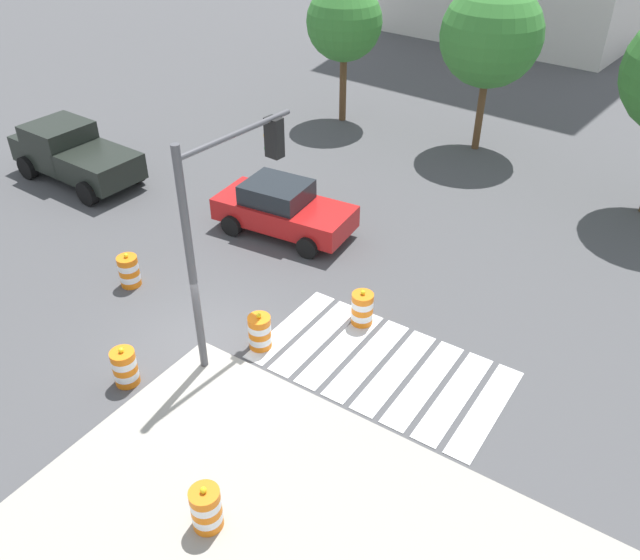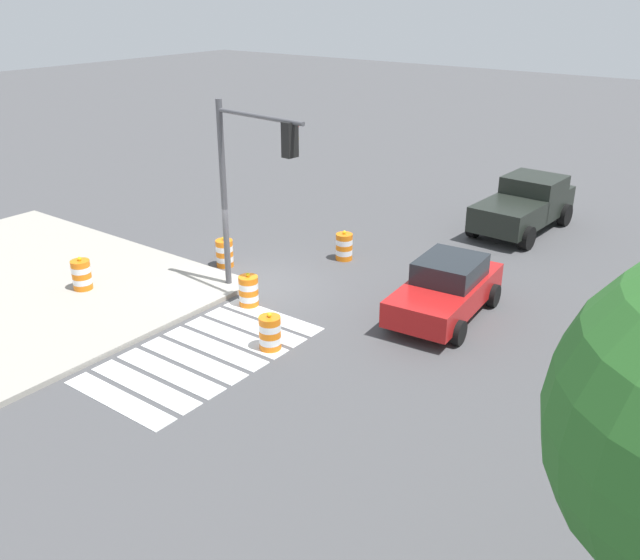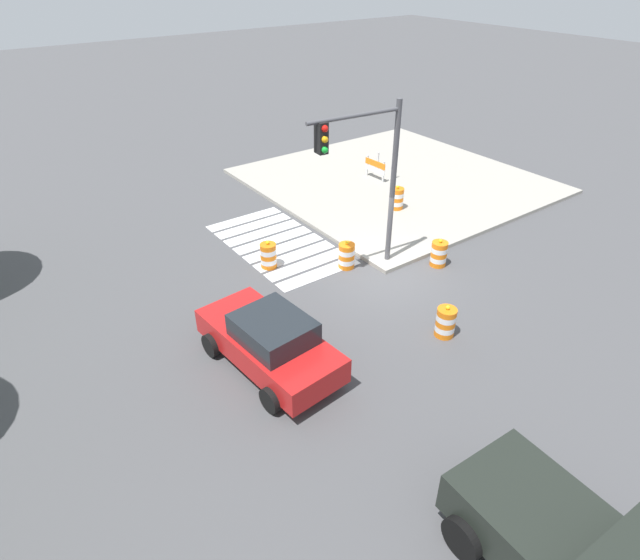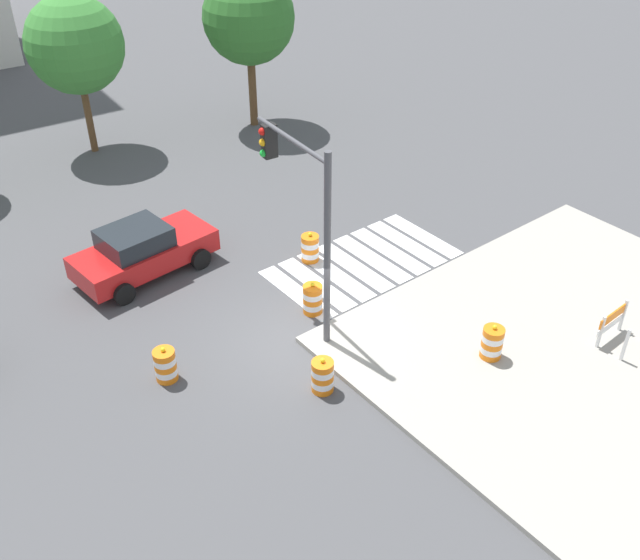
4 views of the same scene
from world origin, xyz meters
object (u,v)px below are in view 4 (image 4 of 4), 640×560
(traffic_light_pole, at_px, (302,200))
(street_tree_streetside_mid, at_px, (75,45))
(street_tree_streetside_far, at_px, (249,18))
(traffic_barrel_on_sidewalk, at_px, (492,343))
(traffic_barrel_crosswalk_end, at_px, (323,376))
(traffic_barrel_near_corner, at_px, (165,365))
(construction_barricade, at_px, (618,324))
(sports_car, at_px, (142,250))
(traffic_barrel_median_far, at_px, (310,248))
(traffic_barrel_median_near, at_px, (313,299))

(traffic_light_pole, height_order, street_tree_streetside_mid, street_tree_streetside_mid)
(street_tree_streetside_far, bearing_deg, traffic_barrel_on_sidewalk, -103.38)
(traffic_light_pole, bearing_deg, street_tree_streetside_mid, 89.27)
(traffic_barrel_crosswalk_end, distance_m, traffic_barrel_on_sidewalk, 4.52)
(traffic_barrel_near_corner, relative_size, construction_barricade, 0.78)
(traffic_barrel_crosswalk_end, relative_size, street_tree_streetside_mid, 0.16)
(sports_car, bearing_deg, street_tree_streetside_far, 39.74)
(construction_barricade, bearing_deg, street_tree_streetside_mid, 105.76)
(traffic_barrel_median_far, bearing_deg, traffic_barrel_on_sidewalk, -83.55)
(sports_car, xyz_separation_m, street_tree_streetside_far, (9.21, 7.66, 3.76))
(sports_car, distance_m, traffic_barrel_median_near, 5.57)
(traffic_barrel_median_far, relative_size, traffic_barrel_on_sidewalk, 1.00)
(traffic_light_pole, bearing_deg, traffic_barrel_near_corner, 175.59)
(traffic_barrel_on_sidewalk, relative_size, street_tree_streetside_mid, 0.16)
(construction_barricade, bearing_deg, traffic_barrel_on_sidewalk, 152.13)
(traffic_barrel_near_corner, height_order, traffic_barrel_on_sidewalk, traffic_barrel_on_sidewalk)
(sports_car, height_order, traffic_barrel_crosswalk_end, sports_car)
(construction_barricade, relative_size, street_tree_streetside_far, 0.20)
(traffic_barrel_median_far, bearing_deg, sports_car, 149.45)
(traffic_barrel_median_near, bearing_deg, street_tree_streetside_mid, 91.28)
(traffic_barrel_median_near, height_order, construction_barricade, construction_barricade)
(traffic_light_pole, bearing_deg, traffic_barrel_median_far, 49.10)
(sports_car, xyz_separation_m, traffic_barrel_median_far, (4.42, -2.61, -0.36))
(street_tree_streetside_far, bearing_deg, traffic_barrel_median_far, -115.05)
(traffic_barrel_median_near, xyz_separation_m, traffic_barrel_median_far, (1.59, 2.18, 0.00))
(sports_car, distance_m, traffic_barrel_median_far, 5.14)
(construction_barricade, bearing_deg, traffic_barrel_median_near, 131.40)
(traffic_barrel_median_near, height_order, street_tree_streetside_mid, street_tree_streetside_mid)
(street_tree_streetside_far, bearing_deg, construction_barricade, -92.94)
(street_tree_streetside_far, bearing_deg, traffic_light_pole, -118.52)
(traffic_barrel_crosswalk_end, distance_m, traffic_light_pole, 4.42)
(construction_barricade, bearing_deg, street_tree_streetside_far, 87.06)
(traffic_barrel_crosswalk_end, relative_size, traffic_barrel_median_far, 1.00)
(traffic_barrel_crosswalk_end, bearing_deg, traffic_barrel_on_sidewalk, -24.16)
(sports_car, bearing_deg, traffic_barrel_near_corner, -110.96)
(street_tree_streetside_mid, distance_m, street_tree_streetside_far, 6.94)
(traffic_light_pole, bearing_deg, street_tree_streetside_far, 61.48)
(traffic_barrel_near_corner, height_order, traffic_barrel_median_far, same)
(traffic_barrel_median_far, bearing_deg, traffic_barrel_near_corner, -161.35)
(traffic_barrel_crosswalk_end, xyz_separation_m, traffic_light_pole, (1.27, 2.45, 3.46))
(sports_car, bearing_deg, traffic_barrel_crosswalk_end, -81.99)
(sports_car, bearing_deg, traffic_barrel_on_sidewalk, -60.96)
(construction_barricade, bearing_deg, traffic_barrel_near_corner, 148.16)
(traffic_barrel_near_corner, xyz_separation_m, street_tree_streetside_far, (11.02, 12.36, 4.12))
(traffic_barrel_crosswalk_end, distance_m, street_tree_streetside_far, 17.68)
(sports_car, height_order, street_tree_streetside_mid, street_tree_streetside_mid)
(traffic_barrel_on_sidewalk, bearing_deg, traffic_barrel_median_near, 117.40)
(sports_car, xyz_separation_m, street_tree_streetside_mid, (2.51, 9.43, 3.51))
(traffic_light_pole, bearing_deg, traffic_barrel_median_near, 25.06)
(traffic_barrel_near_corner, bearing_deg, traffic_barrel_median_far, 18.65)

